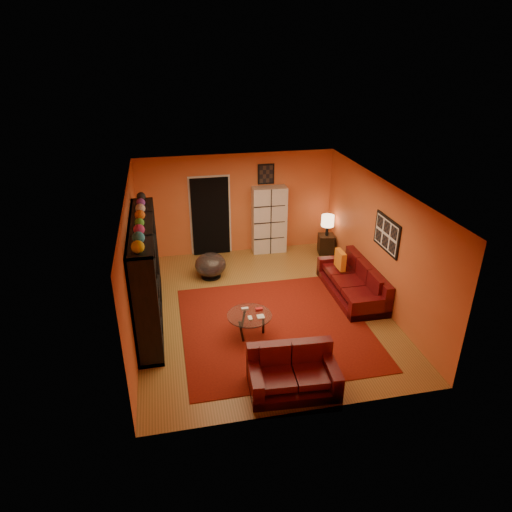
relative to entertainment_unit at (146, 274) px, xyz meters
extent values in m
plane|color=brown|center=(2.27, 0.00, -1.05)|extent=(6.00, 6.00, 0.00)
plane|color=white|center=(2.27, 0.00, 1.55)|extent=(6.00, 6.00, 0.00)
plane|color=#CD5C2D|center=(2.27, 3.00, 0.25)|extent=(6.00, 0.00, 6.00)
plane|color=#CD5C2D|center=(2.27, -3.00, 0.25)|extent=(6.00, 0.00, 6.00)
plane|color=#CD5C2D|center=(-0.23, 0.00, 0.25)|extent=(0.00, 6.00, 6.00)
plane|color=#CD5C2D|center=(4.78, 0.00, 0.25)|extent=(0.00, 6.00, 6.00)
cube|color=#5C110A|center=(2.38, -0.70, -1.04)|extent=(3.60, 3.60, 0.01)
cube|color=black|center=(1.57, 2.96, -0.03)|extent=(0.95, 0.10, 2.04)
cube|color=black|center=(4.75, -0.30, 0.55)|extent=(0.03, 1.00, 0.70)
cube|color=black|center=(3.02, 2.98, 1.00)|extent=(0.42, 0.03, 0.52)
cube|color=black|center=(0.00, 0.00, 0.00)|extent=(0.45, 3.00, 2.10)
imported|color=black|center=(0.05, -0.03, -0.07)|extent=(0.89, 0.12, 0.51)
cube|color=#44090C|center=(4.32, 0.17, -0.89)|extent=(0.89, 2.15, 0.32)
cube|color=#44090C|center=(4.67, 0.17, -0.62)|extent=(0.19, 2.15, 0.85)
cube|color=#44090C|center=(4.32, -0.82, -0.74)|extent=(0.88, 0.18, 0.62)
cube|color=#44090C|center=(4.33, 1.15, -0.74)|extent=(0.88, 0.18, 0.62)
cube|color=#44090C|center=(4.28, -0.43, -0.58)|extent=(0.66, 0.58, 0.12)
cube|color=#44090C|center=(4.29, 0.17, -0.58)|extent=(0.66, 0.58, 0.12)
cube|color=#44090C|center=(4.29, 0.76, -0.58)|extent=(0.66, 0.58, 0.12)
cube|color=#44090C|center=(2.23, -2.50, -0.89)|extent=(1.46, 0.94, 0.32)
cube|color=#44090C|center=(2.26, -2.17, -0.62)|extent=(1.42, 0.27, 0.85)
cube|color=#44090C|center=(2.85, -2.54, -0.74)|extent=(0.24, 0.85, 0.62)
cube|color=#44090C|center=(1.62, -2.46, -0.74)|extent=(0.24, 0.85, 0.62)
cube|color=#44090C|center=(2.49, -2.56, -0.58)|extent=(0.54, 0.66, 0.12)
cube|color=#44090C|center=(1.97, -2.52, -0.58)|extent=(0.54, 0.66, 0.12)
cube|color=orange|center=(4.22, 0.67, -0.42)|extent=(0.12, 0.42, 0.42)
cylinder|color=silver|center=(1.84, -0.85, -0.62)|extent=(0.85, 0.85, 0.02)
cylinder|color=black|center=(2.10, -0.92, -0.84)|extent=(0.05, 0.05, 0.41)
cylinder|color=black|center=(1.77, -0.60, -0.84)|extent=(0.05, 0.05, 0.41)
cylinder|color=black|center=(1.65, -1.04, -0.84)|extent=(0.05, 0.05, 0.41)
cube|color=silver|center=(3.08, 2.80, -0.17)|extent=(0.89, 0.41, 1.76)
cylinder|color=black|center=(1.39, 1.62, -1.03)|extent=(0.44, 0.44, 0.03)
cylinder|color=black|center=(1.39, 1.62, -0.95)|extent=(0.06, 0.06, 0.15)
ellipsoid|color=#443C3C|center=(1.39, 1.62, -0.72)|extent=(0.74, 0.74, 0.55)
cube|color=black|center=(4.53, 2.37, -0.80)|extent=(0.46, 0.46, 0.50)
cylinder|color=black|center=(4.53, 2.37, -0.42)|extent=(0.08, 0.08, 0.26)
cylinder|color=#FFCB8C|center=(4.53, 2.37, -0.15)|extent=(0.33, 0.33, 0.28)
camera|label=1|loc=(0.48, -7.98, 4.06)|focal=32.00mm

